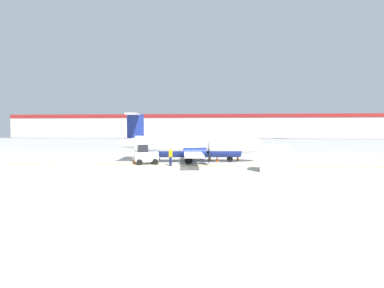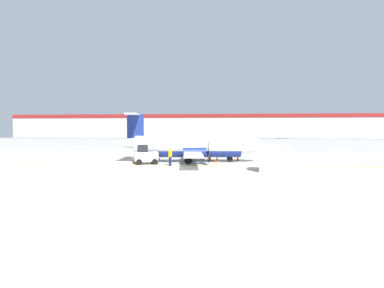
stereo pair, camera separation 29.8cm
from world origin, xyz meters
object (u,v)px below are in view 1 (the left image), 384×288
ground_crew_worker (171,156)px  parked_car_0 (141,142)px  parked_car_1 (177,143)px  cargo_container (276,158)px  parked_car_2 (228,144)px  traffic_cone_near_left (238,158)px  traffic_cone_far_right (210,158)px  parked_car_3 (279,142)px  traffic_cone_far_left (217,159)px  traffic_cone_near_right (134,160)px  baggage_tug (146,155)px  commuter_airplane (194,146)px

ground_crew_worker → parked_car_0: size_ratio=0.39×
parked_car_1 → parked_car_0: bearing=158.8°
ground_crew_worker → cargo_container: (9.04, -3.14, 0.15)m
ground_crew_worker → parked_car_2: size_ratio=0.39×
traffic_cone_near_left → parked_car_2: parked_car_2 is taller
traffic_cone_far_right → parked_car_2: parked_car_2 is taller
traffic_cone_near_left → parked_car_3: parked_car_3 is taller
traffic_cone_near_left → parked_car_3: bearing=72.8°
traffic_cone_far_left → parked_car_3: parked_car_3 is taller
cargo_container → parked_car_0: cargo_container is taller
traffic_cone_near_left → parked_car_2: bearing=92.6°
parked_car_1 → parked_car_2: 8.60m
cargo_container → traffic_cone_far_left: (-4.88, 7.46, -0.79)m
cargo_container → traffic_cone_near_left: (-2.73, 8.94, -0.79)m
ground_crew_worker → traffic_cone_near_left: bearing=10.3°
traffic_cone_near_right → parked_car_0: (-6.37, 28.00, 0.58)m
traffic_cone_near_left → parked_car_1: parked_car_1 is taller
parked_car_0 → parked_car_1: size_ratio=1.02×
traffic_cone_near_right → parked_car_0: 28.72m
baggage_tug → cargo_container: (11.64, -4.36, 0.24)m
parked_car_3 → traffic_cone_near_right: bearing=56.5°
parked_car_1 → traffic_cone_near_left: bearing=-64.2°
commuter_airplane → ground_crew_worker: bearing=-121.8°
commuter_airplane → baggage_tug: commuter_airplane is taller
cargo_container → parked_car_1: 32.41m
baggage_tug → parked_car_2: 26.26m
traffic_cone_far_left → parked_car_0: size_ratio=0.15×
baggage_tug → traffic_cone_near_right: size_ratio=4.01×
traffic_cone_near_left → cargo_container: bearing=-73.0°
traffic_cone_far_left → parked_car_2: 21.95m
traffic_cone_far_right → parked_car_3: 30.16m
cargo_container → parked_car_2: cargo_container is taller
ground_crew_worker → parked_car_1: size_ratio=0.40×
baggage_tug → traffic_cone_far_right: size_ratio=4.01×
baggage_tug → parked_car_0: baggage_tug is taller
ground_crew_worker → traffic_cone_far_left: 6.03m
commuter_airplane → parked_car_0: 28.68m
parked_car_2 → traffic_cone_near_left: bearing=-81.4°
cargo_container → parked_car_1: bearing=121.6°
traffic_cone_far_right → baggage_tug: bearing=-144.3°
commuter_airplane → cargo_container: size_ratio=5.97×
traffic_cone_near_right → parked_car_3: bearing=59.2°
parked_car_3 → traffic_cone_near_left: bearing=70.1°
parked_car_0 → parked_car_2: size_ratio=0.99×
parked_car_1 → parked_car_3: 19.16m
baggage_tug → traffic_cone_far_left: baggage_tug is taller
cargo_container → traffic_cone_far_left: size_ratio=4.21×
parked_car_0 → baggage_tug: bearing=-78.9°
baggage_tug → parked_car_1: 25.66m
traffic_cone_far_left → parked_car_0: parked_car_0 is taller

